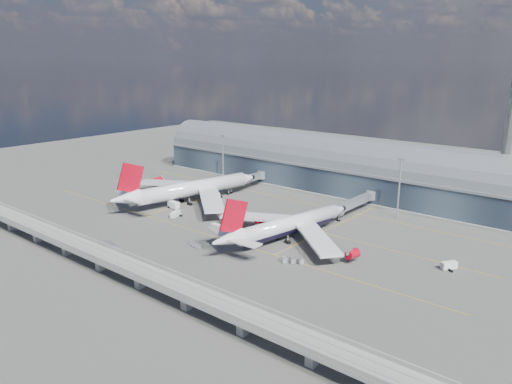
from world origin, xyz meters
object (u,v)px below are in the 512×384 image
Objects in this scene: airliner_right at (286,226)px; service_truck_2 at (219,228)px; service_truck_0 at (175,214)px; service_truck_3 at (449,265)px; floodlight_mast_right at (399,187)px; floodlight_mast_left at (223,157)px; cargo_train_0 at (195,245)px; airliner_left at (189,189)px; service_truck_4 at (338,213)px; service_truck_5 at (216,195)px; service_truck_1 at (174,205)px; cargo_train_2 at (292,260)px; cargo_train_1 at (114,247)px.

airliner_right reaches higher than service_truck_2.
service_truck_0 is 1.17× the size of service_truck_3.
service_truck_0 is (-72.86, -58.24, -12.33)m from floodlight_mast_right.
cargo_train_0 is (58.58, -76.87, -12.87)m from floodlight_mast_left.
floodlight_mast_right is 93.62m from airliner_left.
service_truck_4 is 0.88× the size of cargo_train_0.
service_truck_5 is (-80.76, -25.63, -12.09)m from floodlight_mast_right.
service_truck_1 is at bearing 43.71° from cargo_train_0.
service_truck_2 is 40.49m from cargo_train_2.
service_truck_3 is 0.45× the size of cargo_train_1.
service_truck_1 is (1.37, -10.59, -5.05)m from airliner_left.
floodlight_mast_left is at bearing 95.30° from service_truck_0.
service_truck_1 is at bearing -70.95° from airliner_left.
floodlight_mast_right is 68.11m from cargo_train_2.
floodlight_mast_right is at bearing -42.31° from cargo_train_1.
airliner_right is 62.49m from service_truck_1.
service_truck_2 reaches higher than service_truck_0.
service_truck_1 is 0.76× the size of service_truck_2.
cargo_train_2 is (78.23, -26.95, -5.73)m from airliner_left.
airliner_left is at bearing 9.98° from service_truck_1.
service_truck_4 is 54.68m from cargo_train_2.
cargo_train_1 is at bearing -122.51° from floodlight_mast_right.
service_truck_3 is at bearing -47.90° from floodlight_mast_right.
airliner_right is 11.76× the size of service_truck_1.
cargo_train_0 is at bearing -55.27° from cargo_train_1.
cargo_train_0 is at bearing -117.64° from airliner_right.
service_truck_3 is (107.92, 19.44, -0.01)m from service_truck_0.
service_truck_1 is (-62.38, -0.03, -3.83)m from airliner_right.
airliner_right is at bearing -87.36° from service_truck_1.
service_truck_2 is (26.73, -1.27, 0.08)m from service_truck_0.
service_truck_4 is 61.42m from service_truck_5.
airliner_right is 12.02× the size of service_truck_3.
service_truck_2 is 1.35× the size of service_truck_3.
service_truck_4 is at bearing 99.71° from airliner_right.
cargo_train_0 is at bearing -112.58° from service_truck_5.
airliner_left is 12.92× the size of service_truck_4.
service_truck_3 is (81.19, 20.71, -0.09)m from service_truck_2.
airliner_right is 8.55× the size of cargo_train_2.
floodlight_mast_left is 65.43m from service_truck_0.
cargo_train_2 is at bearing -71.21° from cargo_train_1.
floodlight_mast_left is 4.01× the size of service_truck_0.
airliner_left is 64.63m from airliner_right.
airliner_left is (15.49, -39.67, -6.98)m from floodlight_mast_left.
floodlight_mast_right is at bearing 36.83° from airliner_left.
airliner_left is 57.23m from cargo_train_0.
service_truck_4 is (52.38, 44.42, 0.34)m from service_truck_0.
service_truck_5 is (-115.82, 13.17, 0.24)m from service_truck_3.
service_truck_1 is 0.85× the size of service_truck_5.
cargo_train_1 is 63.13m from cargo_train_2.
floodlight_mast_left reaches higher than service_truck_0.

